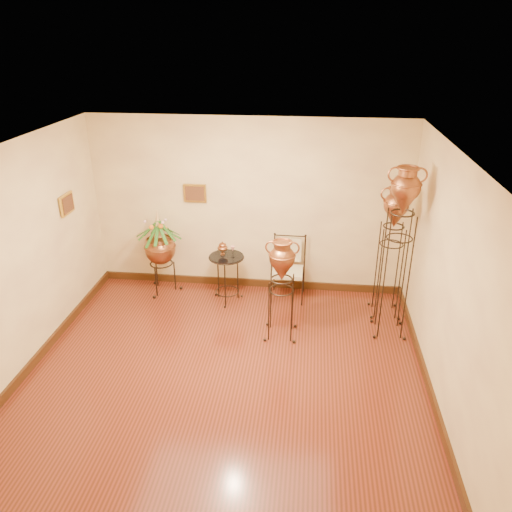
# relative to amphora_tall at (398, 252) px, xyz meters

# --- Properties ---
(ground) EXTENTS (5.00, 5.00, 0.00)m
(ground) POSITION_rel_amphora_tall_xyz_m (-2.15, -1.33, -1.24)
(ground) COLOR maroon
(ground) RESTS_ON ground
(room_shell) EXTENTS (5.02, 5.02, 2.81)m
(room_shell) POSITION_rel_amphora_tall_xyz_m (-2.16, -1.32, 0.49)
(room_shell) COLOR #FBEAA1
(room_shell) RESTS_ON ground
(amphora_tall) EXTENTS (0.61, 0.61, 2.43)m
(amphora_tall) POSITION_rel_amphora_tall_xyz_m (0.00, 0.00, 0.00)
(amphora_tall) COLOR black
(amphora_tall) RESTS_ON ground
(amphora_mid) EXTENTS (0.53, 0.53, 2.01)m
(amphora_mid) POSITION_rel_amphora_tall_xyz_m (0.00, 0.52, -0.23)
(amphora_mid) COLOR black
(amphora_mid) RESTS_ON ground
(amphora_short) EXTENTS (0.55, 0.55, 1.47)m
(amphora_short) POSITION_rel_amphora_tall_xyz_m (-1.53, -0.25, -0.51)
(amphora_short) COLOR black
(amphora_short) RESTS_ON ground
(planter_urn) EXTENTS (0.83, 0.83, 1.44)m
(planter_urn) POSITION_rel_amphora_tall_xyz_m (-3.54, 0.82, -0.44)
(planter_urn) COLOR black
(planter_urn) RESTS_ON ground
(armchair) EXTENTS (0.57, 0.54, 1.00)m
(armchair) POSITION_rel_amphora_tall_xyz_m (-1.49, 0.82, -0.74)
(armchair) COLOR black
(armchair) RESTS_ON ground
(side_table) EXTENTS (0.61, 0.61, 0.98)m
(side_table) POSITION_rel_amphora_tall_xyz_m (-2.43, 0.62, -0.84)
(side_table) COLOR black
(side_table) RESTS_ON ground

